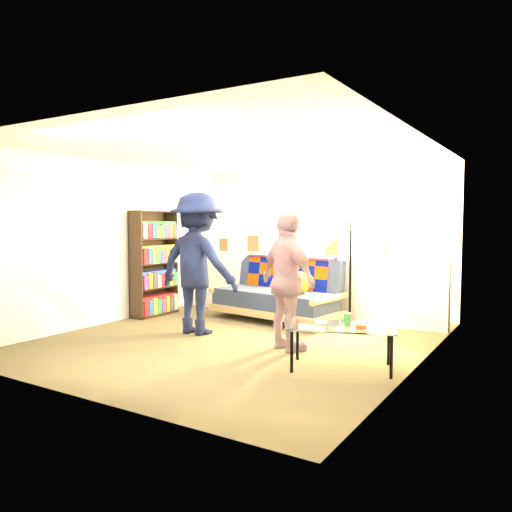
{
  "coord_description": "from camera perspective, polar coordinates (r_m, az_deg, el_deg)",
  "views": [
    {
      "loc": [
        3.49,
        -5.29,
        1.52
      ],
      "look_at": [
        0.0,
        0.4,
        1.05
      ],
      "focal_mm": 35.0,
      "sensor_mm": 36.0,
      "label": 1
    }
  ],
  "objects": [
    {
      "name": "floor_lamp",
      "position": [
        7.41,
        10.92,
        0.97
      ],
      "size": [
        0.36,
        0.29,
        1.6
      ],
      "color": "black",
      "rests_on": "ground"
    },
    {
      "name": "person_left",
      "position": [
        6.75,
        -6.7,
        -0.87
      ],
      "size": [
        1.23,
        0.72,
        1.89
      ],
      "primitive_type": "imported",
      "rotation": [
        0.0,
        0.0,
        3.13
      ],
      "color": "black",
      "rests_on": "ground"
    },
    {
      "name": "room_shell",
      "position": [
        6.73,
        0.32,
        5.32
      ],
      "size": [
        4.6,
        5.05,
        2.45
      ],
      "color": "silver",
      "rests_on": "ground"
    },
    {
      "name": "half_wall_ledge",
      "position": [
        7.96,
        5.28,
        -3.35
      ],
      "size": [
        4.45,
        0.15,
        1.0
      ],
      "primitive_type": "cube",
      "color": "silver",
      "rests_on": "ground"
    },
    {
      "name": "ledge_decor",
      "position": [
        7.99,
        3.8,
        1.55
      ],
      "size": [
        2.97,
        0.02,
        0.45
      ],
      "color": "brown",
      "rests_on": "half_wall_ledge"
    },
    {
      "name": "coffee_table",
      "position": [
        5.24,
        9.84,
        -8.15
      ],
      "size": [
        1.21,
        0.92,
        0.56
      ],
      "color": "black",
      "rests_on": "ground"
    },
    {
      "name": "futon_sofa",
      "position": [
        7.69,
        2.7,
        -4.36
      ],
      "size": [
        2.11,
        1.21,
        0.86
      ],
      "color": "tan",
      "rests_on": "ground"
    },
    {
      "name": "person_right",
      "position": [
        5.84,
        3.67,
        -2.86
      ],
      "size": [
        1.04,
        0.79,
        1.64
      ],
      "primitive_type": "imported",
      "rotation": [
        0.0,
        0.0,
        2.67
      ],
      "color": "pink",
      "rests_on": "ground"
    },
    {
      "name": "ground",
      "position": [
        6.51,
        -1.87,
        -9.47
      ],
      "size": [
        5.0,
        5.0,
        0.0
      ],
      "primitive_type": "plane",
      "color": "brown",
      "rests_on": "ground"
    },
    {
      "name": "bookshelf",
      "position": [
        8.18,
        -11.56,
        -1.22
      ],
      "size": [
        0.28,
        0.84,
        1.68
      ],
      "color": "black",
      "rests_on": "ground"
    }
  ]
}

